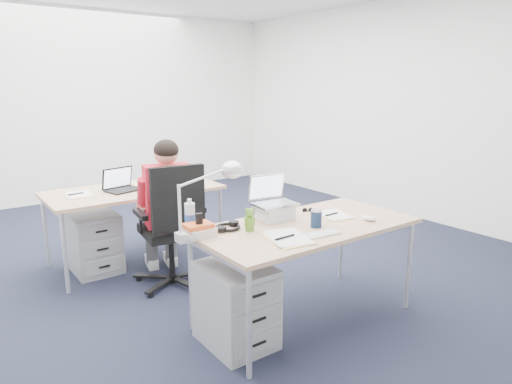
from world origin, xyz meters
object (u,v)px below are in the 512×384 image
desk_far (134,194)px  book_stack (199,230)px  silver_laptop (275,198)px  desk_near (306,230)px  computer_mouse (369,218)px  wireless_keyboard (322,234)px  office_chair (173,251)px  headphones (228,226)px  drawer_pedestal_near (236,305)px  dark_laptop (124,179)px  water_bottle (190,215)px  seated_person (165,209)px  far_cup (168,178)px  can_koozie (316,218)px  bear_figurine (250,219)px  sunglasses (308,210)px  desk_lamp (201,200)px  drawer_pedestal_far (94,242)px  cordless_phone (199,225)px

desk_far → book_stack: 1.62m
desk_far → silver_laptop: silver_laptop is taller
desk_near → desk_far: same height
computer_mouse → wireless_keyboard: bearing=170.0°
office_chair → headphones: bearing=-82.0°
drawer_pedestal_near → dark_laptop: bearing=92.3°
water_bottle → wireless_keyboard: bearing=-40.6°
silver_laptop → dark_laptop: bearing=115.8°
desk_near → book_stack: 0.79m
seated_person → far_cup: 0.74m
desk_far → silver_laptop: size_ratio=4.99×
drawer_pedestal_near → far_cup: (0.44, 1.91, 0.50)m
office_chair → seated_person: 0.37m
computer_mouse → headphones: computer_mouse is taller
computer_mouse → can_koozie: (-0.42, 0.12, 0.04)m
wireless_keyboard → bear_figurine: size_ratio=1.53×
office_chair → dark_laptop: 0.88m
book_stack → dark_laptop: (0.08, 1.58, 0.07)m
wireless_keyboard → sunglasses: bearing=62.0°
desk_lamp → far_cup: desk_lamp is taller
drawer_pedestal_far → can_koozie: (0.99, -1.92, 0.52)m
book_stack → silver_laptop: bearing=0.8°
computer_mouse → cordless_phone: size_ratio=0.69×
office_chair → sunglasses: size_ratio=11.76×
book_stack → bear_figurine: bearing=-15.9°
bear_figurine → wireless_keyboard: bearing=-47.8°
drawer_pedestal_near → silver_laptop: (0.49, 0.21, 0.62)m
desk_near → desk_lamp: 0.83m
drawer_pedestal_near → can_koozie: can_koozie is taller
desk_far → bear_figurine: bearing=-84.8°
drawer_pedestal_far → water_bottle: size_ratio=2.42×
far_cup → desk_near: bearing=-85.2°
office_chair → bear_figurine: office_chair is taller
desk_near → wireless_keyboard: 0.26m
can_koozie → water_bottle: (-0.76, 0.42, 0.05)m
drawer_pedestal_far → computer_mouse: 2.52m
silver_laptop → cordless_phone: bearing=-172.8°
bear_figurine → office_chair: bearing=95.5°
water_bottle → sunglasses: bearing=-5.7°
silver_laptop → seated_person: bearing=116.2°
computer_mouse → drawer_pedestal_far: bearing=111.2°
far_cup → dark_laptop: bearing=-165.1°
headphones → drawer_pedestal_far: bearing=82.3°
wireless_keyboard → water_bottle: (-0.67, 0.57, 0.11)m
silver_laptop → water_bottle: 0.65m
desk_far → seated_person: 0.55m
can_koozie → desk_lamp: desk_lamp is taller
bear_figurine → cordless_phone: bearing=163.8°
desk_near → cordless_phone: 0.79m
bear_figurine → desk_lamp: desk_lamp is taller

